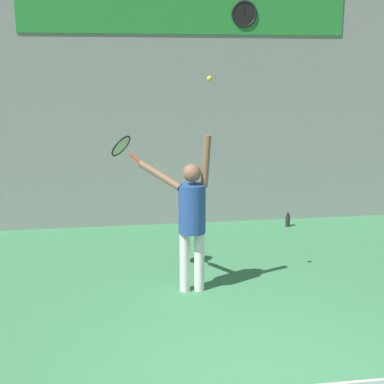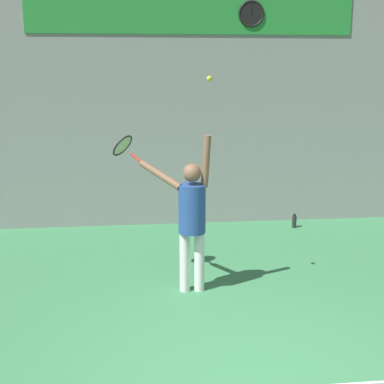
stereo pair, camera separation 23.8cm
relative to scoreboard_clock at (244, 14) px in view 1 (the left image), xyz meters
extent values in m
cube|color=gray|center=(-1.02, 0.08, -1.24)|extent=(18.00, 0.10, 5.00)
cube|color=#288C38|center=(-1.02, 0.02, 0.00)|extent=(5.65, 0.02, 0.69)
cylinder|color=black|center=(0.00, 0.00, 0.00)|extent=(0.42, 0.02, 0.42)
torus|color=black|center=(0.00, 0.00, 0.00)|extent=(0.46, 0.04, 0.46)
cube|color=black|center=(0.00, -0.01, 0.07)|extent=(0.02, 0.01, 0.17)
cylinder|color=white|center=(-1.47, -3.07, -3.35)|extent=(0.13, 0.13, 0.79)
cylinder|color=white|center=(-1.28, -3.07, -3.35)|extent=(0.13, 0.13, 0.79)
cylinder|color=#26478C|center=(-1.37, -3.07, -2.64)|extent=(0.34, 0.34, 0.62)
sphere|color=brown|center=(-1.37, -3.07, -2.19)|extent=(0.23, 0.23, 0.23)
cylinder|color=brown|center=(-1.20, -3.08, -2.04)|extent=(0.16, 0.15, 0.65)
cylinder|color=brown|center=(-1.76, -2.88, -2.24)|extent=(0.54, 0.47, 0.34)
cylinder|color=red|center=(-2.05, -2.65, -2.06)|extent=(0.16, 0.12, 0.14)
torus|color=black|center=(-2.22, -2.54, -1.91)|extent=(0.37, 0.40, 0.29)
cylinder|color=beige|center=(-2.22, -2.54, -1.91)|extent=(0.31, 0.34, 0.24)
sphere|color=#CCDB2D|center=(-1.18, -3.17, -1.04)|extent=(0.06, 0.06, 0.06)
cylinder|color=#262628|center=(0.78, -0.46, -3.63)|extent=(0.08, 0.08, 0.22)
cylinder|color=black|center=(0.78, -0.46, -3.50)|extent=(0.04, 0.04, 0.04)
camera|label=1|loc=(-2.32, -9.48, -0.94)|focal=50.00mm
camera|label=2|loc=(-2.09, -9.51, -0.94)|focal=50.00mm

